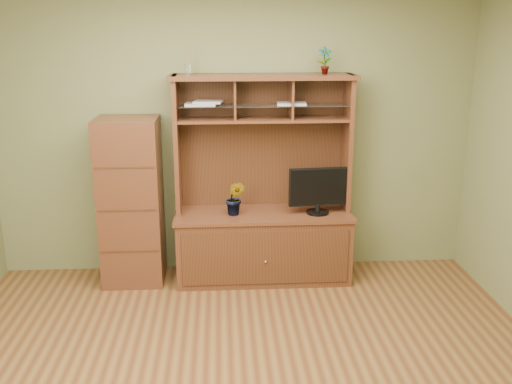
{
  "coord_description": "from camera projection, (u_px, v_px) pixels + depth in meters",
  "views": [
    {
      "loc": [
        -0.13,
        -3.3,
        2.31
      ],
      "look_at": [
        0.15,
        1.2,
        1.0
      ],
      "focal_mm": 40.0,
      "sensor_mm": 36.0,
      "label": 1
    }
  ],
  "objects": [
    {
      "name": "room",
      "position": [
        244.0,
        192.0,
        3.44
      ],
      "size": [
        4.54,
        4.04,
        2.74
      ],
      "color": "#542E18",
      "rests_on": "ground"
    },
    {
      "name": "media_hutch",
      "position": [
        263.0,
        224.0,
        5.34
      ],
      "size": [
        1.66,
        0.61,
        1.9
      ],
      "color": "#421F13",
      "rests_on": "room"
    },
    {
      "name": "monitor",
      "position": [
        318.0,
        190.0,
        5.19
      ],
      "size": [
        0.54,
        0.21,
        0.43
      ],
      "rotation": [
        0.0,
        0.0,
        0.09
      ],
      "color": "black",
      "rests_on": "media_hutch"
    },
    {
      "name": "orchid_plant",
      "position": [
        235.0,
        198.0,
        5.17
      ],
      "size": [
        0.21,
        0.19,
        0.32
      ],
      "primitive_type": "imported",
      "rotation": [
        0.0,
        0.0,
        -0.33
      ],
      "color": "#2E591E",
      "rests_on": "media_hutch"
    },
    {
      "name": "top_plant",
      "position": [
        325.0,
        60.0,
        5.03
      ],
      "size": [
        0.13,
        0.1,
        0.24
      ],
      "primitive_type": "imported",
      "rotation": [
        0.0,
        0.0,
        0.09
      ],
      "color": "#2B6824",
      "rests_on": "media_hutch"
    },
    {
      "name": "reed_diffuser",
      "position": [
        188.0,
        63.0,
        4.96
      ],
      "size": [
        0.05,
        0.05,
        0.25
      ],
      "color": "silver",
      "rests_on": "media_hutch"
    },
    {
      "name": "magazines",
      "position": [
        233.0,
        103.0,
        5.08
      ],
      "size": [
        1.09,
        0.23,
        0.04
      ],
      "color": "#A3A3A8",
      "rests_on": "media_hutch"
    },
    {
      "name": "side_cabinet",
      "position": [
        131.0,
        202.0,
        5.2
      ],
      "size": [
        0.55,
        0.5,
        1.54
      ],
      "color": "#421F13",
      "rests_on": "room"
    }
  ]
}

